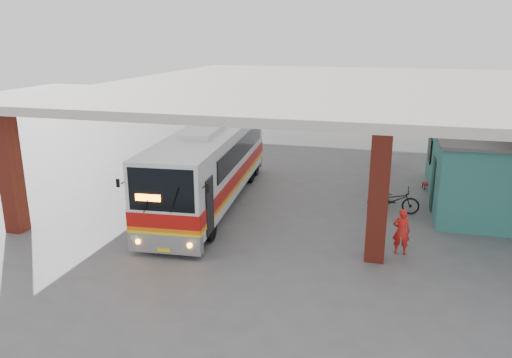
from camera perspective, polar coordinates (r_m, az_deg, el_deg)
The scene contains 8 objects.
ground at distance 19.39m, azimuth 4.87°, elevation -4.45°, with size 90.00×90.00×0.00m, color #515154.
brick_columns at distance 23.40m, azimuth 10.78°, elevation 4.45°, with size 20.10×21.60×4.35m.
canopy_roof at distance 24.63m, azimuth 9.20°, elevation 10.57°, with size 21.00×23.00×0.30m, color beige.
shop_building at distance 22.87m, azimuth 25.75°, elevation 1.27°, with size 5.20×8.20×3.11m.
coach_bus at distance 20.66m, azimuth -5.20°, elevation 1.63°, with size 3.41×11.55×3.32m.
motorcycle at distance 20.47m, azimuth 15.43°, elevation -2.31°, with size 0.70×2.02×1.06m, color black.
pedestrian at distance 16.70m, azimuth 16.27°, elevation -5.76°, with size 0.55×0.36×1.51m, color red.
red_chair at distance 24.15m, azimuth 19.33°, elevation -0.18°, with size 0.54×0.54×0.86m.
Camera 1 is at (3.29, -17.86, 6.80)m, focal length 35.00 mm.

